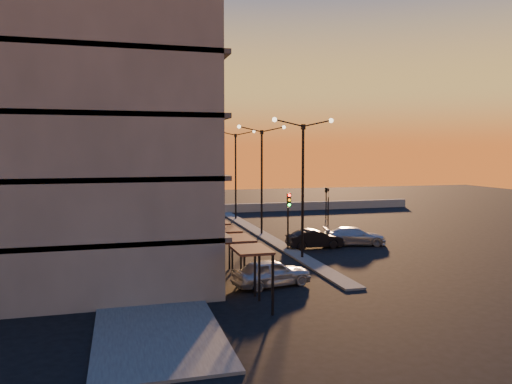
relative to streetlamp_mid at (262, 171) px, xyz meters
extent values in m
plane|color=black|center=(0.00, -10.00, -5.59)|extent=(120.00, 120.00, 0.00)
cube|color=#464644|center=(-10.50, -6.00, -5.53)|extent=(5.00, 40.00, 0.12)
cube|color=#464644|center=(0.00, 0.00, -5.53)|extent=(1.20, 36.00, 0.12)
cube|color=slate|center=(2.00, 16.00, -5.09)|extent=(44.00, 0.50, 1.00)
cylinder|color=#615C55|center=(-14.00, -8.00, 6.91)|extent=(14.00, 14.00, 25.00)
cube|color=#615C55|center=(-14.00, -13.00, 6.91)|extent=(14.00, 10.00, 25.00)
cylinder|color=black|center=(-14.00, -8.00, -3.99)|extent=(14.16, 14.16, 2.40)
cube|color=black|center=(-6.80, -12.00, -1.99)|extent=(0.15, 3.20, 1.20)
cylinder|color=black|center=(0.00, -10.00, -1.09)|extent=(0.18, 0.18, 9.00)
cube|color=black|center=(0.00, -10.00, 3.31)|extent=(0.25, 0.25, 0.35)
sphere|color=#FFE5B2|center=(-2.00, -10.00, 3.76)|extent=(0.32, 0.32, 0.32)
sphere|color=#FFE5B2|center=(2.00, -10.00, 3.76)|extent=(0.32, 0.32, 0.32)
cylinder|color=black|center=(0.00, 0.00, -1.09)|extent=(0.18, 0.18, 9.00)
cube|color=black|center=(0.00, 0.00, 3.31)|extent=(0.25, 0.25, 0.35)
sphere|color=#FFE5B2|center=(-2.00, 0.00, 3.76)|extent=(0.32, 0.32, 0.32)
sphere|color=#FFE5B2|center=(2.00, 0.00, 3.76)|extent=(0.32, 0.32, 0.32)
cylinder|color=black|center=(0.00, 10.00, -1.09)|extent=(0.18, 0.18, 9.00)
cube|color=black|center=(0.00, 10.00, 3.31)|extent=(0.25, 0.25, 0.35)
sphere|color=#FFE5B2|center=(-2.00, 10.00, 3.76)|extent=(0.32, 0.32, 0.32)
sphere|color=#FFE5B2|center=(2.00, 10.00, 3.76)|extent=(0.32, 0.32, 0.32)
cylinder|color=black|center=(0.00, -7.00, -3.99)|extent=(0.12, 0.12, 3.20)
cube|color=black|center=(0.00, -7.18, -1.84)|extent=(0.28, 0.16, 1.00)
sphere|color=#FF0C05|center=(0.00, -7.28, -1.49)|extent=(0.20, 0.20, 0.20)
sphere|color=orange|center=(0.00, -7.28, -1.84)|extent=(0.20, 0.20, 0.20)
sphere|color=#0CFF26|center=(0.00, -7.28, -2.19)|extent=(0.20, 0.20, 0.20)
cylinder|color=black|center=(8.00, 4.00, -4.19)|extent=(0.12, 0.12, 2.80)
imported|color=black|center=(8.00, 4.00, -2.39)|extent=(0.13, 0.16, 0.80)
cylinder|color=black|center=(9.50, 8.00, -4.19)|extent=(0.12, 0.12, 2.80)
imported|color=black|center=(9.50, 8.00, -2.39)|extent=(0.42, 1.99, 0.80)
imported|color=#A7AAAF|center=(-4.03, -15.97, -4.85)|extent=(4.63, 2.59, 1.49)
imported|color=black|center=(2.23, -6.74, -4.90)|extent=(4.24, 1.50, 1.39)
imported|color=#ABADB2|center=(5.71, -6.41, -4.90)|extent=(5.13, 3.06, 1.39)
camera|label=1|loc=(-11.86, -41.34, 1.75)|focal=35.00mm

